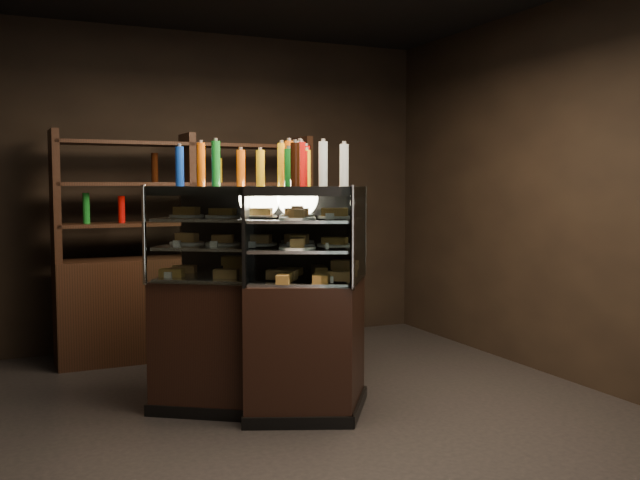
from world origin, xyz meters
The scene contains 7 objects.
ground centered at (0.00, 0.00, 0.00)m, with size 5.00×5.00×0.00m, color black.
room_shell centered at (0.00, 0.00, 1.94)m, with size 5.02×5.02×3.01m.
display_case centered at (0.22, 0.37, 0.51)m, with size 1.70×1.58×1.54m.
food_display centered at (0.22, 0.37, 1.19)m, with size 1.24×1.27×0.47m.
bottles_top centered at (0.22, 0.37, 1.67)m, with size 1.08×1.13×0.30m.
potted_conifer centered at (0.56, 0.27, 0.50)m, with size 0.41×0.41×0.88m.
back_shelving centered at (-0.02, 2.05, 0.61)m, with size 2.32×0.49×2.00m.
Camera 1 is at (-1.52, -4.30, 1.54)m, focal length 40.00 mm.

